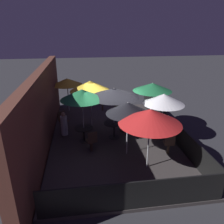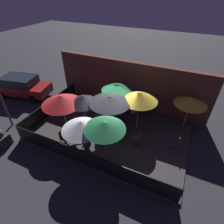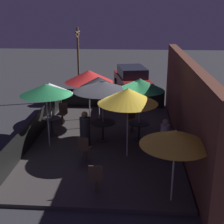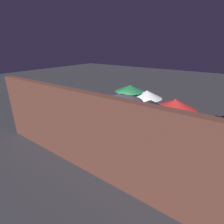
{
  "view_description": "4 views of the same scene",
  "coord_description": "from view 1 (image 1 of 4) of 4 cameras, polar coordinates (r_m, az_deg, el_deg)",
  "views": [
    {
      "loc": [
        -9.17,
        1.33,
        5.06
      ],
      "look_at": [
        0.66,
        -0.07,
        1.17
      ],
      "focal_mm": 35.0,
      "sensor_mm": 36.0,
      "label": 1
    },
    {
      "loc": [
        3.37,
        -7.1,
        7.28
      ],
      "look_at": [
        -0.02,
        0.27,
        1.29
      ],
      "focal_mm": 28.0,
      "sensor_mm": 36.0,
      "label": 2
    },
    {
      "loc": [
        11.39,
        1.1,
        5.11
      ],
      "look_at": [
        0.19,
        0.31,
        1.37
      ],
      "focal_mm": 50.0,
      "sensor_mm": 36.0,
      "label": 3
    },
    {
      "loc": [
        -4.77,
        7.37,
        4.92
      ],
      "look_at": [
        0.91,
        -0.42,
        1.18
      ],
      "focal_mm": 28.0,
      "sensor_mm": 36.0,
      "label": 4
    }
  ],
  "objects": [
    {
      "name": "dining_table_2",
      "position": [
        10.24,
        0.51,
        -3.56
      ],
      "size": [
        0.94,
        0.94,
        0.78
      ],
      "color": "black",
      "rests_on": "patio_deck"
    },
    {
      "name": "patio_umbrella_3",
      "position": [
        10.77,
        10.53,
        6.43
      ],
      "size": [
        1.89,
        1.89,
        2.42
      ],
      "color": "#B2B2B7",
      "rests_on": "patio_deck"
    },
    {
      "name": "fence_side_left",
      "position": [
        6.66,
        6.0,
        -20.88
      ],
      "size": [
        0.05,
        5.46,
        0.95
      ],
      "color": "black",
      "rests_on": "patio_deck"
    },
    {
      "name": "patron_0",
      "position": [
        10.86,
        3.27,
        -2.06
      ],
      "size": [
        0.54,
        0.54,
        1.38
      ],
      "rotation": [
        0.0,
        0.0,
        3.65
      ],
      "color": "#333338",
      "rests_on": "patio_deck"
    },
    {
      "name": "dining_table_1",
      "position": [
        10.0,
        -7.37,
        -4.8
      ],
      "size": [
        0.83,
        0.83,
        0.7
      ],
      "color": "black",
      "rests_on": "patio_deck"
    },
    {
      "name": "patio_umbrella_4",
      "position": [
        8.4,
        4.16,
        1.04
      ],
      "size": [
        1.71,
        1.71,
        2.26
      ],
      "color": "#B2B2B7",
      "rests_on": "patio_deck"
    },
    {
      "name": "patio_umbrella_6",
      "position": [
        13.5,
        -11.66,
        7.76
      ],
      "size": [
        1.84,
        1.84,
        2.06
      ],
      "color": "#B2B2B7",
      "rests_on": "patio_deck"
    },
    {
      "name": "patio_umbrella_1",
      "position": [
        9.38,
        -7.86,
        4.54
      ],
      "size": [
        1.87,
        1.87,
        2.48
      ],
      "color": "#B2B2B7",
      "rests_on": "patio_deck"
    },
    {
      "name": "patio_umbrella_7",
      "position": [
        10.86,
        -5.71,
        6.78
      ],
      "size": [
        2.03,
        2.03,
        2.48
      ],
      "color": "#B2B2B7",
      "rests_on": "patio_deck"
    },
    {
      "name": "patio_chair_0",
      "position": [
        9.18,
        -5.31,
        -7.42
      ],
      "size": [
        0.5,
        0.5,
        0.95
      ],
      "rotation": [
        0.0,
        0.0,
        0.32
      ],
      "color": "#4C3828",
      "rests_on": "patio_deck"
    },
    {
      "name": "patio_chair_1",
      "position": [
        9.27,
        14.71,
        -7.83
      ],
      "size": [
        0.44,
        0.44,
        0.95
      ],
      "rotation": [
        0.0,
        0.0,
        -0.11
      ],
      "color": "#4C3828",
      "rests_on": "patio_deck"
    },
    {
      "name": "patio_chair_3",
      "position": [
        12.0,
        1.36,
        -0.38
      ],
      "size": [
        0.49,
        0.49,
        0.9
      ],
      "rotation": [
        0.0,
        0.0,
        2.9
      ],
      "color": "#4C3828",
      "rests_on": "patio_deck"
    },
    {
      "name": "patio_deck",
      "position": [
        10.53,
        0.15,
        -6.95
      ],
      "size": [
        8.92,
        5.66,
        0.12
      ],
      "color": "#383333",
      "rests_on": "ground_plane"
    },
    {
      "name": "patio_chair_4",
      "position": [
        13.7,
        -2.56,
        2.47
      ],
      "size": [
        0.42,
        0.42,
        0.92
      ],
      "rotation": [
        0.0,
        0.0,
        -3.09
      ],
      "color": "#4C3828",
      "rests_on": "patio_deck"
    },
    {
      "name": "ground_plane",
      "position": [
        10.55,
        0.15,
        -7.24
      ],
      "size": [
        60.0,
        60.0,
        0.0
      ],
      "primitive_type": "plane",
      "color": "#2D2D33"
    },
    {
      "name": "dining_table_0",
      "position": [
        10.41,
        12.73,
        -3.98
      ],
      "size": [
        0.73,
        0.73,
        0.74
      ],
      "color": "black",
      "rests_on": "patio_deck"
    },
    {
      "name": "patio_umbrella_0",
      "position": [
        9.9,
        13.38,
        3.32
      ],
      "size": [
        1.85,
        1.85,
        2.2
      ],
      "color": "#B2B2B7",
      "rests_on": "patio_deck"
    },
    {
      "name": "patio_umbrella_2",
      "position": [
        9.67,
        0.54,
        5.05
      ],
      "size": [
        2.25,
        2.25,
        2.41
      ],
      "color": "#B2B2B7",
      "rests_on": "patio_deck"
    },
    {
      "name": "patron_1",
      "position": [
        10.8,
        -12.43,
        -3.24
      ],
      "size": [
        0.44,
        0.44,
        1.17
      ],
      "rotation": [
        0.0,
        0.0,
        1.08
      ],
      "color": "silver",
      "rests_on": "patio_deck"
    },
    {
      "name": "building_wall",
      "position": [
        9.92,
        -17.61,
        0.42
      ],
      "size": [
        10.52,
        0.36,
        3.35
      ],
      "color": "brown",
      "rests_on": "ground_plane"
    },
    {
      "name": "patio_chair_2",
      "position": [
        11.43,
        -12.73,
        -2.0
      ],
      "size": [
        0.56,
        0.56,
        0.92
      ],
      "rotation": [
        0.0,
        0.0,
        -2.53
      ],
      "color": "#4C3828",
      "rests_on": "patio_deck"
    },
    {
      "name": "patio_umbrella_5",
      "position": [
        7.61,
        9.96,
        -1.16
      ],
      "size": [
        2.21,
        2.21,
        2.33
      ],
      "color": "#B2B2B7",
      "rests_on": "patio_deck"
    },
    {
      "name": "fence_front",
      "position": [
        11.0,
        14.7,
        -3.3
      ],
      "size": [
        8.72,
        0.05,
        0.95
      ],
      "color": "black",
      "rests_on": "patio_deck"
    }
  ]
}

